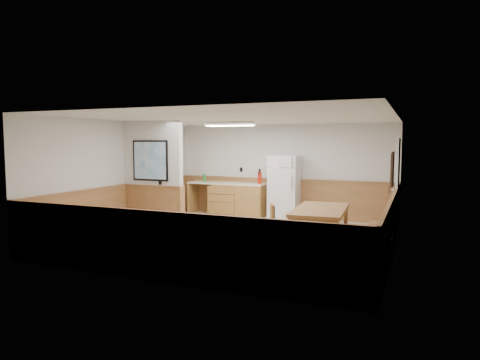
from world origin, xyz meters
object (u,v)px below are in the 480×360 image
at_px(dining_bench, 380,235).
at_px(soap_bottle, 204,178).
at_px(dining_chair, 278,222).
at_px(refrigerator, 284,187).
at_px(dining_table, 320,213).
at_px(fire_extinguisher, 260,177).

bearing_deg(dining_bench, soap_bottle, 144.65).
bearing_deg(soap_bottle, dining_bench, -28.98).
bearing_deg(dining_chair, refrigerator, 81.89).
relative_size(refrigerator, soap_bottle, 7.50).
relative_size(refrigerator, dining_table, 0.88).
relative_size(dining_bench, soap_bottle, 7.92).
xyz_separation_m(dining_table, dining_chair, (-0.73, -0.36, -0.17)).
height_order(refrigerator, dining_table, refrigerator).
xyz_separation_m(refrigerator, dining_bench, (2.61, -2.72, -0.49)).
xyz_separation_m(refrigerator, dining_chair, (0.77, -2.99, -0.35)).
bearing_deg(dining_table, dining_chair, -157.19).
xyz_separation_m(fire_extinguisher, soap_bottle, (-1.68, 0.04, -0.07)).
relative_size(dining_chair, fire_extinguisher, 2.09).
bearing_deg(soap_bottle, dining_chair, -44.01).
bearing_deg(refrigerator, soap_bottle, 177.54).
xyz_separation_m(dining_table, dining_bench, (1.11, -0.09, -0.31)).
bearing_deg(dining_table, soap_bottle, 141.87).
bearing_deg(dining_table, fire_extinguisher, 126.23).
relative_size(dining_bench, dining_chair, 2.09).
distance_m(refrigerator, dining_table, 3.03).
distance_m(refrigerator, dining_bench, 3.80).
height_order(fire_extinguisher, soap_bottle, fire_extinguisher).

